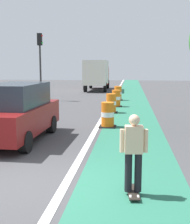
{
  "coord_description": "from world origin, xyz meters",
  "views": [
    {
      "loc": [
        2.33,
        -6.19,
        2.64
      ],
      "look_at": [
        1.13,
        3.68,
        1.1
      ],
      "focal_mm": 47.58,
      "sensor_mm": 36.0,
      "label": 1
    }
  ],
  "objects_px": {
    "parked_suv_nearest": "(17,112)",
    "traffic_light_corner": "(40,55)",
    "traffic_barrel_mid": "(111,103)",
    "skateboarder_on_lane": "(134,152)",
    "delivery_truck_down_block": "(97,73)",
    "traffic_barrel_far": "(118,93)",
    "traffic_barrel_front": "(108,115)",
    "traffic_barrel_back": "(116,99)"
  },
  "relations": [
    {
      "from": "parked_suv_nearest",
      "to": "traffic_barrel_mid",
      "type": "relative_size",
      "value": 4.25
    },
    {
      "from": "traffic_barrel_front",
      "to": "skateboarder_on_lane",
      "type": "bearing_deg",
      "value": -81.19
    },
    {
      "from": "delivery_truck_down_block",
      "to": "traffic_barrel_back",
      "type": "bearing_deg",
      "value": -78.2
    },
    {
      "from": "traffic_barrel_mid",
      "to": "traffic_barrel_far",
      "type": "height_order",
      "value": "same"
    },
    {
      "from": "traffic_barrel_far",
      "to": "traffic_light_corner",
      "type": "relative_size",
      "value": 0.21
    },
    {
      "from": "traffic_light_corner",
      "to": "skateboarder_on_lane",
      "type": "bearing_deg",
      "value": -66.97
    },
    {
      "from": "traffic_barrel_far",
      "to": "skateboarder_on_lane",
      "type": "bearing_deg",
      "value": -86.44
    },
    {
      "from": "parked_suv_nearest",
      "to": "traffic_barrel_far",
      "type": "distance_m",
      "value": 13.52
    },
    {
      "from": "traffic_barrel_back",
      "to": "parked_suv_nearest",
      "type": "bearing_deg",
      "value": -107.81
    },
    {
      "from": "parked_suv_nearest",
      "to": "traffic_barrel_front",
      "type": "xyz_separation_m",
      "value": [
        3.01,
        2.78,
        -0.5
      ]
    },
    {
      "from": "traffic_barrel_far",
      "to": "traffic_light_corner",
      "type": "xyz_separation_m",
      "value": [
        -5.93,
        -0.81,
        2.97
      ]
    },
    {
      "from": "skateboarder_on_lane",
      "to": "traffic_barrel_mid",
      "type": "bearing_deg",
      "value": 96.19
    },
    {
      "from": "skateboarder_on_lane",
      "to": "traffic_light_corner",
      "type": "height_order",
      "value": "traffic_light_corner"
    },
    {
      "from": "parked_suv_nearest",
      "to": "traffic_barrel_back",
      "type": "height_order",
      "value": "parked_suv_nearest"
    },
    {
      "from": "traffic_barrel_front",
      "to": "delivery_truck_down_block",
      "type": "relative_size",
      "value": 0.14
    },
    {
      "from": "delivery_truck_down_block",
      "to": "traffic_light_corner",
      "type": "relative_size",
      "value": 1.5
    },
    {
      "from": "skateboarder_on_lane",
      "to": "traffic_barrel_far",
      "type": "distance_m",
      "value": 17.31
    },
    {
      "from": "traffic_barrel_front",
      "to": "traffic_barrel_mid",
      "type": "height_order",
      "value": "same"
    },
    {
      "from": "traffic_light_corner",
      "to": "traffic_barrel_front",
      "type": "bearing_deg",
      "value": -58.26
    },
    {
      "from": "parked_suv_nearest",
      "to": "traffic_barrel_mid",
      "type": "bearing_deg",
      "value": 67.06
    },
    {
      "from": "skateboarder_on_lane",
      "to": "traffic_barrel_far",
      "type": "bearing_deg",
      "value": 93.56
    },
    {
      "from": "skateboarder_on_lane",
      "to": "traffic_barrel_mid",
      "type": "xyz_separation_m",
      "value": [
        -1.18,
        10.91,
        -0.38
      ]
    },
    {
      "from": "traffic_barrel_front",
      "to": "delivery_truck_down_block",
      "type": "bearing_deg",
      "value": 97.8
    },
    {
      "from": "skateboarder_on_lane",
      "to": "traffic_barrel_far",
      "type": "height_order",
      "value": "skateboarder_on_lane"
    },
    {
      "from": "parked_suv_nearest",
      "to": "traffic_light_corner",
      "type": "bearing_deg",
      "value": 103.33
    },
    {
      "from": "traffic_barrel_front",
      "to": "traffic_barrel_back",
      "type": "xyz_separation_m",
      "value": [
        0.04,
        6.69,
        0.0
      ]
    },
    {
      "from": "skateboarder_on_lane",
      "to": "parked_suv_nearest",
      "type": "height_order",
      "value": "parked_suv_nearest"
    },
    {
      "from": "traffic_barrel_mid",
      "to": "traffic_barrel_far",
      "type": "xyz_separation_m",
      "value": [
        0.11,
        6.36,
        0.0
      ]
    },
    {
      "from": "skateboarder_on_lane",
      "to": "traffic_light_corner",
      "type": "xyz_separation_m",
      "value": [
        -7.0,
        16.46,
        2.59
      ]
    },
    {
      "from": "skateboarder_on_lane",
      "to": "delivery_truck_down_block",
      "type": "relative_size",
      "value": 0.22
    },
    {
      "from": "traffic_barrel_front",
      "to": "traffic_light_corner",
      "type": "distance_m",
      "value": 11.67
    },
    {
      "from": "parked_suv_nearest",
      "to": "traffic_barrel_mid",
      "type": "xyz_separation_m",
      "value": [
        2.89,
        6.82,
        -0.5
      ]
    },
    {
      "from": "skateboarder_on_lane",
      "to": "traffic_light_corner",
      "type": "distance_m",
      "value": 18.08
    },
    {
      "from": "parked_suv_nearest",
      "to": "traffic_barrel_far",
      "type": "bearing_deg",
      "value": 77.19
    },
    {
      "from": "parked_suv_nearest",
      "to": "traffic_barrel_back",
      "type": "bearing_deg",
      "value": 72.19
    },
    {
      "from": "parked_suv_nearest",
      "to": "delivery_truck_down_block",
      "type": "bearing_deg",
      "value": 89.32
    },
    {
      "from": "skateboarder_on_lane",
      "to": "parked_suv_nearest",
      "type": "relative_size",
      "value": 0.36
    },
    {
      "from": "traffic_barrel_far",
      "to": "traffic_light_corner",
      "type": "bearing_deg",
      "value": -172.25
    },
    {
      "from": "traffic_barrel_mid",
      "to": "traffic_barrel_far",
      "type": "relative_size",
      "value": 1.0
    },
    {
      "from": "skateboarder_on_lane",
      "to": "parked_suv_nearest",
      "type": "xyz_separation_m",
      "value": [
        -4.07,
        4.09,
        0.12
      ]
    },
    {
      "from": "skateboarder_on_lane",
      "to": "traffic_barrel_back",
      "type": "height_order",
      "value": "skateboarder_on_lane"
    },
    {
      "from": "skateboarder_on_lane",
      "to": "traffic_barrel_front",
      "type": "height_order",
      "value": "skateboarder_on_lane"
    }
  ]
}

